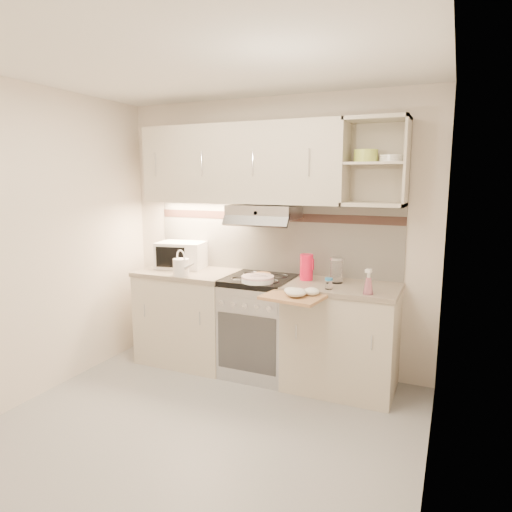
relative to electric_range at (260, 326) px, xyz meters
The scene contains 17 objects.
ground 1.19m from the electric_range, 90.00° to the right, with size 3.00×3.00×0.00m, color gray.
room_shell 1.39m from the electric_range, 89.81° to the right, with size 3.04×2.84×2.52m.
base_cabinet_left 0.75m from the electric_range, behind, with size 0.90×0.60×0.86m, color beige.
worktop_left 0.86m from the electric_range, behind, with size 0.92×0.62×0.04m, color gray.
base_cabinet_right 0.75m from the electric_range, ahead, with size 0.90×0.60×0.86m, color beige.
worktop_right 0.86m from the electric_range, ahead, with size 0.92×0.62×0.04m, color gray.
electric_range is the anchor object (origin of this frame).
microwave 1.07m from the electric_range, behind, with size 0.50×0.41×0.25m.
watering_can 0.89m from the electric_range, 161.74° to the right, with size 0.27×0.17×0.24m.
plate_stack 0.51m from the electric_range, 72.60° to the right, with size 0.28×0.28×0.06m.
bread_loaf 0.47m from the electric_range, ahead, with size 0.15×0.15×0.04m, color #B37944.
pink_pitcher 0.70m from the electric_range, ahead, with size 0.12×0.11×0.23m.
glass_jar 0.88m from the electric_range, ahead, with size 0.11×0.11×0.22m.
spice_jar 0.86m from the electric_range, 15.46° to the right, with size 0.06×0.06×0.09m.
spray_bottle 1.15m from the electric_range, 12.50° to the right, with size 0.08×0.08×0.21m.
cutting_board 0.75m from the electric_range, 40.73° to the right, with size 0.45×0.40×0.02m, color #B2714F.
dish_towel 0.81m from the electric_range, 38.30° to the right, with size 0.28×0.24×0.08m, color silver, non-canonical shape.
Camera 1 is at (1.57, -2.56, 1.77)m, focal length 32.00 mm.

